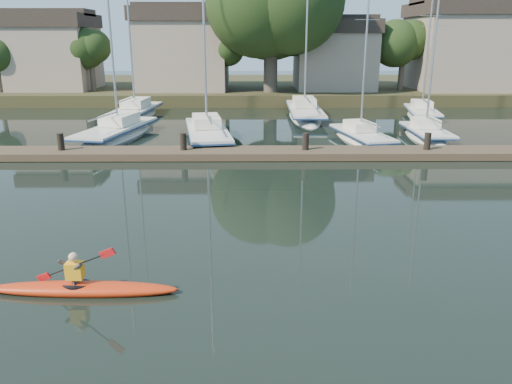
{
  "coord_description": "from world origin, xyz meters",
  "views": [
    {
      "loc": [
        0.38,
        -10.08,
        5.68
      ],
      "look_at": [
        0.49,
        4.33,
        1.2
      ],
      "focal_mm": 35.0,
      "sensor_mm": 36.0,
      "label": 1
    }
  ],
  "objects_px": {
    "dock": "(245,153)",
    "sailboat_3": "(361,144)",
    "sailboat_6": "(304,119)",
    "sailboat_1": "(117,141)",
    "sailboat_5": "(135,120)",
    "sailboat_7": "(421,119)",
    "sailboat_4": "(425,141)",
    "kayak": "(82,286)",
    "sailboat_2": "(208,143)"
  },
  "relations": [
    {
      "from": "dock",
      "to": "sailboat_3",
      "type": "distance_m",
      "value": 7.7
    },
    {
      "from": "sailboat_3",
      "to": "sailboat_6",
      "type": "height_order",
      "value": "sailboat_6"
    },
    {
      "from": "sailboat_1",
      "to": "sailboat_3",
      "type": "xyz_separation_m",
      "value": [
        14.26,
        -1.24,
        0.03
      ]
    },
    {
      "from": "sailboat_1",
      "to": "sailboat_5",
      "type": "distance_m",
      "value": 7.55
    },
    {
      "from": "dock",
      "to": "sailboat_7",
      "type": "bearing_deg",
      "value": 44.89
    },
    {
      "from": "dock",
      "to": "sailboat_4",
      "type": "distance_m",
      "value": 11.64
    },
    {
      "from": "dock",
      "to": "sailboat_4",
      "type": "relative_size",
      "value": 3.09
    },
    {
      "from": "sailboat_1",
      "to": "sailboat_3",
      "type": "relative_size",
      "value": 1.31
    },
    {
      "from": "sailboat_3",
      "to": "dock",
      "type": "bearing_deg",
      "value": -160.51
    },
    {
      "from": "kayak",
      "to": "sailboat_5",
      "type": "bearing_deg",
      "value": 101.35
    },
    {
      "from": "dock",
      "to": "sailboat_1",
      "type": "xyz_separation_m",
      "value": [
        -7.65,
        5.18,
        -0.41
      ]
    },
    {
      "from": "sailboat_3",
      "to": "sailboat_6",
      "type": "relative_size",
      "value": 0.64
    },
    {
      "from": "kayak",
      "to": "sailboat_1",
      "type": "distance_m",
      "value": 19.31
    },
    {
      "from": "sailboat_2",
      "to": "sailboat_4",
      "type": "distance_m",
      "value": 12.83
    },
    {
      "from": "dock",
      "to": "sailboat_7",
      "type": "relative_size",
      "value": 2.74
    },
    {
      "from": "sailboat_4",
      "to": "sailboat_6",
      "type": "bearing_deg",
      "value": 128.56
    },
    {
      "from": "sailboat_1",
      "to": "sailboat_3",
      "type": "height_order",
      "value": "sailboat_1"
    },
    {
      "from": "kayak",
      "to": "sailboat_4",
      "type": "xyz_separation_m",
      "value": [
        14.17,
        18.48,
        -0.35
      ]
    },
    {
      "from": "kayak",
      "to": "sailboat_4",
      "type": "distance_m",
      "value": 23.3
    },
    {
      "from": "dock",
      "to": "sailboat_5",
      "type": "relative_size",
      "value": 2.06
    },
    {
      "from": "dock",
      "to": "sailboat_2",
      "type": "distance_m",
      "value": 5.04
    },
    {
      "from": "sailboat_2",
      "to": "dock",
      "type": "bearing_deg",
      "value": -73.0
    },
    {
      "from": "sailboat_1",
      "to": "sailboat_2",
      "type": "bearing_deg",
      "value": 4.05
    },
    {
      "from": "sailboat_1",
      "to": "sailboat_7",
      "type": "height_order",
      "value": "sailboat_1"
    },
    {
      "from": "dock",
      "to": "sailboat_5",
      "type": "height_order",
      "value": "sailboat_5"
    },
    {
      "from": "sailboat_3",
      "to": "sailboat_5",
      "type": "bearing_deg",
      "value": 138.27
    },
    {
      "from": "sailboat_1",
      "to": "sailboat_7",
      "type": "relative_size",
      "value": 1.21
    },
    {
      "from": "kayak",
      "to": "sailboat_5",
      "type": "height_order",
      "value": "sailboat_5"
    },
    {
      "from": "sailboat_4",
      "to": "sailboat_2",
      "type": "bearing_deg",
      "value": -177.38
    },
    {
      "from": "sailboat_1",
      "to": "sailboat_5",
      "type": "bearing_deg",
      "value": 106.23
    },
    {
      "from": "sailboat_3",
      "to": "sailboat_4",
      "type": "bearing_deg",
      "value": 0.88
    },
    {
      "from": "dock",
      "to": "sailboat_1",
      "type": "height_order",
      "value": "sailboat_1"
    },
    {
      "from": "sailboat_2",
      "to": "sailboat_6",
      "type": "bearing_deg",
      "value": 43.58
    },
    {
      "from": "sailboat_3",
      "to": "sailboat_6",
      "type": "bearing_deg",
      "value": 92.94
    },
    {
      "from": "sailboat_3",
      "to": "sailboat_4",
      "type": "distance_m",
      "value": 4.08
    },
    {
      "from": "kayak",
      "to": "sailboat_4",
      "type": "bearing_deg",
      "value": 53.69
    },
    {
      "from": "dock",
      "to": "sailboat_6",
      "type": "xyz_separation_m",
      "value": [
        4.29,
        13.1,
        -0.41
      ]
    },
    {
      "from": "kayak",
      "to": "sailboat_4",
      "type": "height_order",
      "value": "sailboat_4"
    },
    {
      "from": "sailboat_3",
      "to": "sailboat_7",
      "type": "xyz_separation_m",
      "value": [
        6.4,
        9.02,
        -0.01
      ]
    },
    {
      "from": "sailboat_2",
      "to": "sailboat_6",
      "type": "distance_m",
      "value": 10.79
    },
    {
      "from": "kayak",
      "to": "sailboat_2",
      "type": "xyz_separation_m",
      "value": [
        1.35,
        18.19,
        -0.37
      ]
    },
    {
      "from": "dock",
      "to": "sailboat_4",
      "type": "height_order",
      "value": "sailboat_4"
    },
    {
      "from": "sailboat_5",
      "to": "sailboat_7",
      "type": "xyz_separation_m",
      "value": [
        21.31,
        0.25,
        0.02
      ]
    },
    {
      "from": "sailboat_3",
      "to": "sailboat_5",
      "type": "xyz_separation_m",
      "value": [
        -14.92,
        8.77,
        -0.04
      ]
    },
    {
      "from": "sailboat_7",
      "to": "sailboat_2",
      "type": "bearing_deg",
      "value": -141.24
    },
    {
      "from": "kayak",
      "to": "sailboat_5",
      "type": "xyz_separation_m",
      "value": [
        -4.74,
        26.39,
        -0.38
      ]
    },
    {
      "from": "sailboat_3",
      "to": "sailboat_4",
      "type": "xyz_separation_m",
      "value": [
        3.99,
        0.86,
        -0.01
      ]
    },
    {
      "from": "sailboat_3",
      "to": "sailboat_7",
      "type": "bearing_deg",
      "value": 43.36
    },
    {
      "from": "kayak",
      "to": "sailboat_2",
      "type": "relative_size",
      "value": 0.28
    },
    {
      "from": "dock",
      "to": "sailboat_5",
      "type": "bearing_deg",
      "value": 123.19
    }
  ]
}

